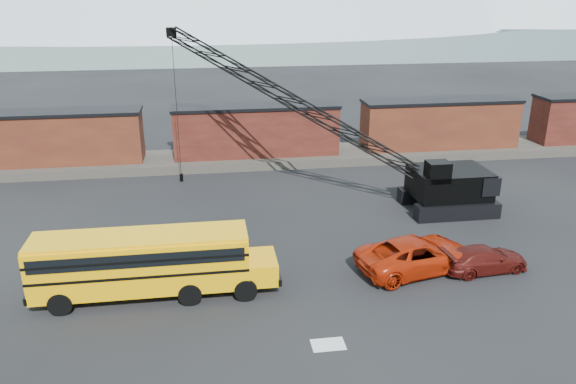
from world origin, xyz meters
The scene contains 10 objects.
ground centered at (0.00, 0.00, 0.00)m, with size 160.00×160.00×0.00m, color black.
gravel_berm centered at (0.00, 22.00, 0.35)m, with size 120.00×5.00×0.70m, color #4E4840.
boxcar_west_near centered at (-16.00, 22.00, 2.76)m, with size 13.70×3.10×4.17m.
boxcar_mid centered at (0.00, 22.00, 2.76)m, with size 13.70×3.10×4.17m.
boxcar_east_near centered at (16.00, 22.00, 2.76)m, with size 13.70×3.10×4.17m.
snow_patch centered at (0.50, -4.00, 0.01)m, with size 1.40×0.90×0.02m, color silver.
school_bus centered at (-7.08, 1.18, 1.79)m, with size 11.65×2.65×3.19m.
red_pickup centered at (6.44, 1.72, 0.89)m, with size 2.96×6.42×1.78m, color #AA2108.
maroon_suv centered at (9.93, 1.16, 0.67)m, with size 1.88×4.62×1.34m, color #450F0C.
crawler_crane centered at (1.94, 13.70, 6.63)m, with size 20.93×10.88×11.51m.
Camera 1 is at (-4.05, -23.25, 14.12)m, focal length 35.00 mm.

